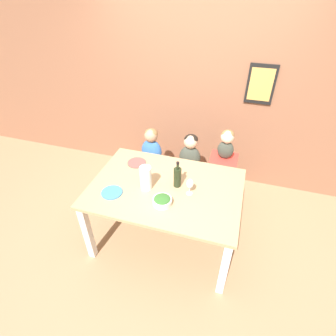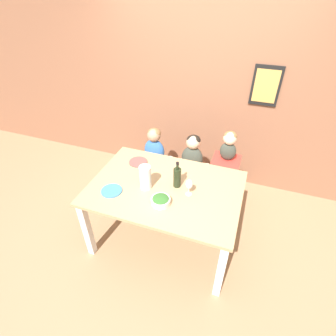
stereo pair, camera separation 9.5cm
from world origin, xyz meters
TOP-DOWN VIEW (x-y plane):
  - ground_plane at (0.00, 0.00)m, footprint 14.00×14.00m
  - wall_back at (0.00, 1.38)m, footprint 10.00×0.09m
  - dining_table at (0.00, 0.00)m, footprint 1.51×1.06m
  - chair_far_left at (-0.43, 0.77)m, footprint 0.38×0.38m
  - chair_far_center at (0.08, 0.77)m, footprint 0.38×0.38m
  - chair_right_highchair at (0.50, 0.77)m, footprint 0.33×0.32m
  - person_child_left at (-0.43, 0.77)m, footprint 0.27×0.18m
  - person_child_center at (0.08, 0.77)m, footprint 0.27×0.18m
  - person_baby_right at (0.50, 0.77)m, footprint 0.19×0.16m
  - wine_bottle at (0.11, 0.05)m, footprint 0.08×0.08m
  - paper_towel_roll at (-0.18, -0.07)m, footprint 0.11×0.11m
  - wine_glass_near at (0.25, -0.03)m, footprint 0.07×0.07m
  - salad_bowl_large at (0.04, -0.24)m, footprint 0.18×0.18m
  - dinner_plate_front_left at (-0.48, -0.24)m, footprint 0.21×0.21m
  - dinner_plate_back_left at (-0.43, 0.29)m, footprint 0.21×0.21m

SIDE VIEW (x-z plane):
  - ground_plane at x=0.00m, z-range 0.00..0.00m
  - chair_far_left at x=-0.43m, z-range 0.16..0.63m
  - chair_far_center at x=0.08m, z-range 0.16..0.63m
  - chair_right_highchair at x=0.50m, z-range 0.19..0.91m
  - dining_table at x=0.00m, z-range 0.29..1.07m
  - person_child_left at x=-0.43m, z-range 0.49..0.98m
  - person_child_center at x=0.08m, z-range 0.49..0.98m
  - dinner_plate_front_left at x=-0.48m, z-range 0.78..0.79m
  - dinner_plate_back_left at x=-0.43m, z-range 0.78..0.79m
  - salad_bowl_large at x=0.04m, z-range 0.78..0.86m
  - wine_bottle at x=0.11m, z-range 0.75..1.04m
  - wine_glass_near at x=0.25m, z-range 0.81..0.99m
  - paper_towel_roll at x=-0.18m, z-range 0.78..1.03m
  - person_baby_right at x=0.50m, z-range 0.76..1.13m
  - wall_back at x=0.00m, z-range 0.00..2.70m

